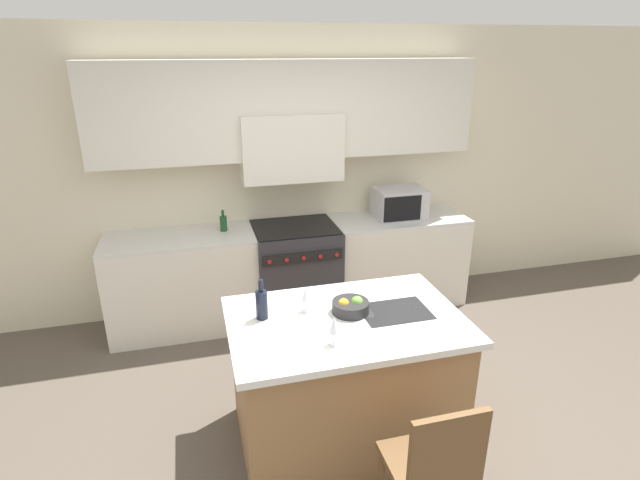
{
  "coord_description": "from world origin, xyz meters",
  "views": [
    {
      "loc": [
        -0.91,
        -2.4,
        2.49
      ],
      "look_at": [
        -0.02,
        0.91,
        1.16
      ],
      "focal_mm": 28.0,
      "sensor_mm": 36.0,
      "label": 1
    }
  ],
  "objects_px": {
    "range_stove": "(296,271)",
    "island_chair": "(435,465)",
    "wine_bottle": "(262,304)",
    "microwave": "(399,203)",
    "oil_bottle_on_counter": "(223,223)",
    "wine_glass_near": "(334,326)",
    "wine_glass_far": "(306,294)",
    "fruit_bowl": "(350,306)"
  },
  "relations": [
    {
      "from": "range_stove",
      "to": "island_chair",
      "type": "distance_m",
      "value": 2.62
    },
    {
      "from": "wine_bottle",
      "to": "range_stove",
      "type": "bearing_deg",
      "value": 70.9
    },
    {
      "from": "island_chair",
      "to": "wine_bottle",
      "type": "height_order",
      "value": "wine_bottle"
    },
    {
      "from": "range_stove",
      "to": "wine_bottle",
      "type": "relative_size",
      "value": 3.48
    },
    {
      "from": "microwave",
      "to": "oil_bottle_on_counter",
      "type": "height_order",
      "value": "microwave"
    },
    {
      "from": "microwave",
      "to": "wine_glass_near",
      "type": "bearing_deg",
      "value": -121.99
    },
    {
      "from": "island_chair",
      "to": "oil_bottle_on_counter",
      "type": "distance_m",
      "value": 2.84
    },
    {
      "from": "wine_bottle",
      "to": "wine_glass_near",
      "type": "distance_m",
      "value": 0.53
    },
    {
      "from": "microwave",
      "to": "island_chair",
      "type": "xyz_separation_m",
      "value": [
        -0.91,
        -2.63,
        -0.53
      ]
    },
    {
      "from": "wine_bottle",
      "to": "wine_glass_near",
      "type": "bearing_deg",
      "value": -48.82
    },
    {
      "from": "microwave",
      "to": "range_stove",
      "type": "bearing_deg",
      "value": -178.99
    },
    {
      "from": "wine_bottle",
      "to": "oil_bottle_on_counter",
      "type": "relative_size",
      "value": 1.33
    },
    {
      "from": "microwave",
      "to": "wine_glass_near",
      "type": "xyz_separation_m",
      "value": [
        -1.26,
        -2.02,
        -0.03
      ]
    },
    {
      "from": "microwave",
      "to": "wine_glass_near",
      "type": "relative_size",
      "value": 2.68
    },
    {
      "from": "range_stove",
      "to": "wine_bottle",
      "type": "height_order",
      "value": "wine_bottle"
    },
    {
      "from": "wine_glass_far",
      "to": "wine_glass_near",
      "type": "bearing_deg",
      "value": -81.37
    },
    {
      "from": "range_stove",
      "to": "fruit_bowl",
      "type": "distance_m",
      "value": 1.74
    },
    {
      "from": "wine_bottle",
      "to": "wine_glass_far",
      "type": "bearing_deg",
      "value": 2.45
    },
    {
      "from": "wine_glass_near",
      "to": "fruit_bowl",
      "type": "xyz_separation_m",
      "value": [
        0.2,
        0.33,
        -0.08
      ]
    },
    {
      "from": "range_stove",
      "to": "microwave",
      "type": "bearing_deg",
      "value": 1.01
    },
    {
      "from": "wine_glass_near",
      "to": "oil_bottle_on_counter",
      "type": "bearing_deg",
      "value": 102.19
    },
    {
      "from": "microwave",
      "to": "wine_glass_near",
      "type": "height_order",
      "value": "microwave"
    },
    {
      "from": "fruit_bowl",
      "to": "wine_glass_far",
      "type": "bearing_deg",
      "value": 162.75
    },
    {
      "from": "island_chair",
      "to": "wine_glass_far",
      "type": "bearing_deg",
      "value": 112.02
    },
    {
      "from": "range_stove",
      "to": "oil_bottle_on_counter",
      "type": "xyz_separation_m",
      "value": [
        -0.65,
        0.07,
        0.53
      ]
    },
    {
      "from": "wine_bottle",
      "to": "fruit_bowl",
      "type": "bearing_deg",
      "value": -7.28
    },
    {
      "from": "wine_bottle",
      "to": "microwave",
      "type": "bearing_deg",
      "value": 45.17
    },
    {
      "from": "oil_bottle_on_counter",
      "to": "wine_glass_near",
      "type": "bearing_deg",
      "value": -77.81
    },
    {
      "from": "wine_glass_far",
      "to": "oil_bottle_on_counter",
      "type": "xyz_separation_m",
      "value": [
        -0.38,
        1.66,
        -0.05
      ]
    },
    {
      "from": "wine_glass_near",
      "to": "wine_glass_far",
      "type": "bearing_deg",
      "value": 98.63
    },
    {
      "from": "range_stove",
      "to": "wine_glass_far",
      "type": "bearing_deg",
      "value": -99.57
    },
    {
      "from": "wine_glass_near",
      "to": "wine_glass_far",
      "type": "xyz_separation_m",
      "value": [
        -0.06,
        0.41,
        0.0
      ]
    },
    {
      "from": "island_chair",
      "to": "microwave",
      "type": "bearing_deg",
      "value": 70.93
    },
    {
      "from": "island_chair",
      "to": "fruit_bowl",
      "type": "bearing_deg",
      "value": 98.85
    },
    {
      "from": "wine_glass_near",
      "to": "wine_glass_far",
      "type": "height_order",
      "value": "same"
    },
    {
      "from": "range_stove",
      "to": "wine_bottle",
      "type": "bearing_deg",
      "value": -109.1
    },
    {
      "from": "wine_bottle",
      "to": "wine_glass_far",
      "type": "distance_m",
      "value": 0.29
    },
    {
      "from": "range_stove",
      "to": "wine_bottle",
      "type": "xyz_separation_m",
      "value": [
        -0.55,
        -1.6,
        0.55
      ]
    },
    {
      "from": "wine_glass_far",
      "to": "oil_bottle_on_counter",
      "type": "bearing_deg",
      "value": 103.06
    },
    {
      "from": "island_chair",
      "to": "oil_bottle_on_counter",
      "type": "relative_size",
      "value": 4.66
    },
    {
      "from": "microwave",
      "to": "fruit_bowl",
      "type": "height_order",
      "value": "microwave"
    },
    {
      "from": "wine_bottle",
      "to": "wine_glass_far",
      "type": "relative_size",
      "value": 1.47
    }
  ]
}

